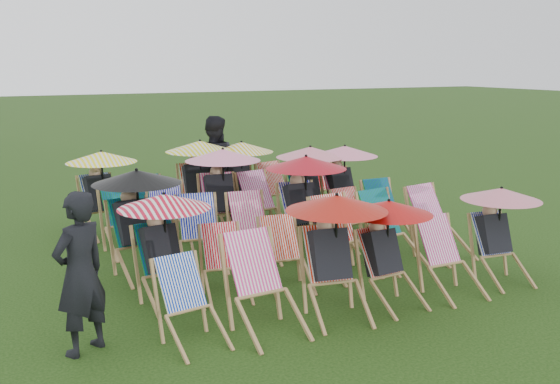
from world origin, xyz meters
name	(u,v)px	position (x,y,z in m)	size (l,w,h in m)	color
ground	(281,257)	(0.00, 0.00, 0.00)	(100.00, 100.00, 0.00)	black
deckchair_0	(191,304)	(-2.10, -2.18, 0.43)	(0.68, 0.86, 0.85)	#9D7949
deckchair_1	(265,286)	(-1.31, -2.26, 0.51)	(0.73, 0.98, 1.02)	#9D7949
deckchair_2	(335,254)	(-0.41, -2.19, 0.72)	(1.15, 1.23, 1.37)	#9D7949
deckchair_3	(390,251)	(0.34, -2.19, 0.65)	(1.04, 1.10, 1.23)	#9D7949
deckchair_4	(451,258)	(1.20, -2.27, 0.46)	(0.62, 0.85, 0.92)	#9D7949
deckchair_5	(501,233)	(2.12, -2.17, 0.64)	(1.03, 1.08, 1.22)	#9D7949
deckchair_6	(166,247)	(-2.01, -0.99, 0.69)	(1.10, 1.17, 1.30)	#9D7949
deckchair_7	(225,264)	(-1.31, -1.12, 0.42)	(0.67, 0.85, 0.84)	#9D7949
deckchair_8	(286,255)	(-0.51, -1.17, 0.43)	(0.67, 0.86, 0.87)	#9D7949
deckchair_9	(345,237)	(0.45, -1.04, 0.51)	(0.74, 0.98, 1.02)	#9D7949
deckchair_10	(393,230)	(1.24, -1.04, 0.51)	(0.80, 1.02, 1.02)	#9D7949
deckchair_11	(441,223)	(2.11, -1.03, 0.51)	(0.80, 1.02, 1.02)	#9D7949
deckchair_12	(138,221)	(-2.04, 0.18, 0.74)	(1.19, 1.28, 1.41)	#9D7949
deckchair_13	(201,234)	(-1.20, 0.08, 0.49)	(0.78, 0.99, 0.97)	#9D7949
deckchair_14	(253,229)	(-0.43, 0.03, 0.47)	(0.71, 0.93, 0.95)	#9D7949
deckchair_15	(306,202)	(0.47, 0.08, 0.76)	(1.22, 1.27, 1.44)	#9D7949
deckchair_16	(357,219)	(1.31, -0.03, 0.43)	(0.65, 0.85, 0.87)	#9D7949
deckchair_17	(389,211)	(1.96, 0.05, 0.47)	(0.64, 0.88, 0.94)	#9D7949
deckchair_18	(127,219)	(-1.96, 1.26, 0.50)	(0.74, 0.98, 1.01)	#9D7949
deckchair_19	(169,216)	(-1.30, 1.27, 0.48)	(0.75, 0.96, 0.96)	#9D7949
deckchair_20	(222,192)	(-0.39, 1.33, 0.76)	(1.22, 1.29, 1.45)	#9D7949
deckchair_21	(265,204)	(0.33, 1.24, 0.50)	(0.80, 1.02, 1.01)	#9D7949
deckchair_22	(310,186)	(1.21, 1.28, 0.74)	(1.18, 1.22, 1.40)	#9D7949
deckchair_23	(346,183)	(1.89, 1.23, 0.73)	(1.16, 1.23, 1.38)	#9D7949
deckchair_24	(103,191)	(-2.06, 2.46, 0.72)	(1.16, 1.25, 1.37)	#9D7949
deckchair_25	(154,204)	(-1.23, 2.38, 0.44)	(0.65, 0.86, 0.89)	#9D7949
deckchair_26	(200,180)	(-0.37, 2.47, 0.77)	(1.23, 1.29, 1.45)	#9D7949
deckchair_27	(241,178)	(0.42, 2.48, 0.73)	(1.17, 1.24, 1.39)	#9D7949
deckchair_28	(281,190)	(1.18, 2.35, 0.48)	(0.79, 0.98, 0.95)	#9D7949
deckchair_29	(324,185)	(2.08, 2.30, 0.49)	(0.81, 1.01, 0.98)	#9D7949
person_left	(80,273)	(-3.11, -1.89, 0.82)	(0.59, 0.39, 1.63)	black
person_rear	(214,166)	(0.05, 2.88, 0.93)	(0.90, 0.70, 1.86)	black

